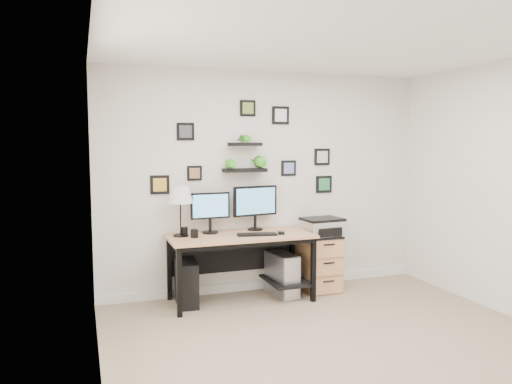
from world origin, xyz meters
name	(u,v)px	position (x,y,z in m)	size (l,w,h in m)	color
room	(267,284)	(0.00, 1.98, 0.05)	(4.00, 4.00, 4.00)	tan
desk	(243,245)	(-0.41, 1.67, 0.63)	(1.60, 0.70, 0.75)	tan
monitor_left	(210,210)	(-0.74, 1.83, 1.02)	(0.45, 0.18, 0.46)	black
monitor_right	(255,204)	(-0.19, 1.85, 1.06)	(0.56, 0.21, 0.52)	black
keyboard	(257,234)	(-0.28, 1.54, 0.76)	(0.44, 0.14, 0.02)	black
mouse	(281,233)	(0.00, 1.52, 0.77)	(0.07, 0.10, 0.03)	black
table_lamp	(180,196)	(-1.09, 1.77, 1.19)	(0.27, 0.27, 0.55)	black
mug	(194,233)	(-0.96, 1.63, 0.80)	(0.08, 0.08, 0.09)	black
pen_cup	(184,231)	(-1.04, 1.79, 0.80)	(0.07, 0.07, 0.10)	black
pc_tower_black	(186,283)	(-1.04, 1.70, 0.24)	(0.22, 0.48, 0.48)	black
pc_tower_grey	(282,274)	(0.07, 1.66, 0.25)	(0.27, 0.52, 0.49)	gray
file_cabinet	(319,262)	(0.57, 1.72, 0.34)	(0.43, 0.53, 0.67)	tan
printer	(322,227)	(0.59, 1.68, 0.77)	(0.48, 0.40, 0.21)	silver
wall_decor	(248,154)	(-0.25, 1.93, 1.64)	(2.25, 0.18, 1.12)	black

